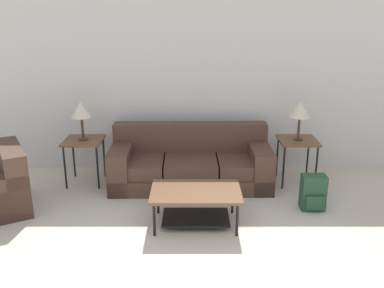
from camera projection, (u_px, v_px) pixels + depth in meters
wall_back at (194, 86)px, 6.43m from camera, size 9.06×0.06×2.60m
couch at (189, 164)px, 6.11m from camera, size 2.25×0.98×0.82m
coffee_table at (194, 199)px, 4.94m from camera, size 1.04×0.67×0.43m
side_table_left at (82, 144)px, 6.04m from camera, size 0.53×0.54×0.65m
side_table_right at (296, 144)px, 6.05m from camera, size 0.53×0.54×0.65m
table_lamp_left at (79, 110)px, 5.89m from camera, size 0.29×0.29×0.55m
table_lamp_right at (299, 110)px, 5.90m from camera, size 0.29×0.29×0.55m
backpack at (312, 193)px, 5.35m from camera, size 0.30×0.27×0.45m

